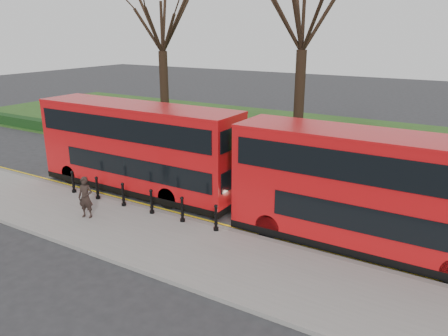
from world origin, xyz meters
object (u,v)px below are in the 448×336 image
Objects in this scene: bollard_row at (137,198)px; bus_rear at (382,195)px; bus_lead at (138,148)px; pedestrian at (86,197)px.

bollard_row is 0.76× the size of bus_rear.
bus_rear reaches higher than bus_lead.
bollard_row is at bearing -169.30° from bus_rear.
bus_rear is at bearing 10.70° from bollard_row.
bollard_row is 2.08m from pedestrian.
bollard_row is 3.10m from bus_lead.
pedestrian is (-10.63, -3.44, -1.09)m from bus_rear.
pedestrian is at bearing -125.99° from bollard_row.
bollard_row is 0.77× the size of bus_lead.
bus_lead is 6.11× the size of pedestrian.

